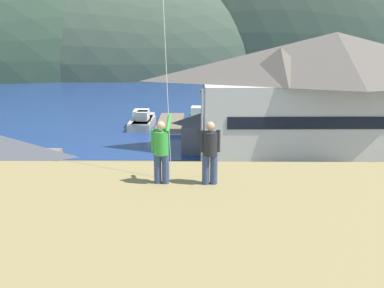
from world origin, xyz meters
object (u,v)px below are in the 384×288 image
object	(u,v)px
moored_boat_wharfside	(144,122)
person_kite_flyer	(161,150)
parked_car_mid_row_far	(57,234)
parked_car_corner_spot	(163,253)
person_companion	(210,151)
parking_light_pole	(202,133)
storage_shed_waterside	(210,130)
parked_car_front_row_red	(336,243)
parked_car_front_row_end	(91,199)
moored_boat_inner_slip	(142,120)
parked_car_mid_row_near	(367,197)
parked_car_back_row_left	(210,199)
wharf_dock	(171,123)
harbor_lodge	(333,89)
moored_boat_outer_mooring	(197,117)
parked_car_back_row_right	(292,195)

from	to	relation	value
moored_boat_wharfside	person_kite_flyer	size ratio (longest dim) A/B	3.44
parked_car_mid_row_far	parked_car_corner_spot	distance (m)	5.96
person_companion	parking_light_pole	bearing A→B (deg)	89.87
storage_shed_waterside	parked_car_mid_row_far	distance (m)	21.92
parked_car_front_row_red	parked_car_front_row_end	bearing A→B (deg)	157.85
parking_light_pole	parked_car_mid_row_far	bearing A→B (deg)	-129.32
moored_boat_inner_slip	parked_car_corner_spot	bearing A→B (deg)	-80.96
moored_boat_inner_slip	parked_car_mid_row_near	world-z (taller)	moored_boat_inner_slip
storage_shed_waterside	parked_car_back_row_left	xyz separation A→B (m)	(-0.45, -15.16, -1.09)
wharf_dock	moored_boat_wharfside	bearing A→B (deg)	-157.69
parking_light_pole	person_companion	world-z (taller)	person_companion
moored_boat_wharfside	person_kite_flyer	world-z (taller)	person_kite_flyer
storage_shed_waterside	parked_car_front_row_red	xyz separation A→B (m)	(5.71, -20.88, -1.09)
storage_shed_waterside	parked_car_mid_row_near	xyz separation A→B (m)	(9.71, -14.75, -1.09)
harbor_lodge	wharf_dock	xyz separation A→B (m)	(-16.66, 11.41, -5.79)
harbor_lodge	parked_car_mid_row_near	xyz separation A→B (m)	(-2.33, -15.56, -5.07)
moored_boat_outer_mooring	parking_light_pole	distance (m)	25.38
moored_boat_outer_mooring	storage_shed_waterside	bearing A→B (deg)	-85.11
wharf_dock	moored_boat_outer_mooring	world-z (taller)	moored_boat_outer_mooring
wharf_dock	parking_light_pole	bearing A→B (deg)	-80.87
moored_boat_wharfside	parked_car_mid_row_far	world-z (taller)	moored_boat_wharfside
parked_car_mid_row_far	parked_car_mid_row_near	world-z (taller)	same
moored_boat_inner_slip	moored_boat_outer_mooring	bearing A→B (deg)	19.40
person_kite_flyer	parked_car_front_row_end	bearing A→B (deg)	112.78
person_companion	parked_car_mid_row_far	bearing A→B (deg)	130.78
storage_shed_waterside	parked_car_mid_row_near	size ratio (longest dim) A/B	1.43
moored_boat_outer_mooring	moored_boat_inner_slip	world-z (taller)	same
parked_car_front_row_end	parked_car_corner_spot	bearing A→B (deg)	-52.63
harbor_lodge	person_companion	distance (m)	32.56
parked_car_back_row_left	wharf_dock	bearing A→B (deg)	98.67
wharf_dock	parked_car_back_row_left	world-z (taller)	parked_car_back_row_left
moored_boat_wharfside	moored_boat_inner_slip	world-z (taller)	same
harbor_lodge	parking_light_pole	world-z (taller)	harbor_lodge
parked_car_front_row_end	person_kite_flyer	world-z (taller)	person_kite_flyer
wharf_dock	parked_car_back_row_right	size ratio (longest dim) A/B	2.38
storage_shed_waterside	person_companion	size ratio (longest dim) A/B	3.46
moored_boat_wharfside	moored_boat_outer_mooring	bearing A→B (deg)	27.61
wharf_dock	person_kite_flyer	distance (m)	41.93
harbor_lodge	moored_boat_wharfside	xyz separation A→B (m)	(-19.99, 10.04, -5.42)
parked_car_mid_row_far	person_kite_flyer	size ratio (longest dim) A/B	2.34
moored_boat_outer_mooring	person_kite_flyer	bearing A→B (deg)	-91.40
moored_boat_inner_slip	parked_car_front_row_end	size ratio (longest dim) A/B	1.95
harbor_lodge	moored_boat_outer_mooring	distance (m)	19.73
parked_car_back_row_left	person_companion	distance (m)	15.51
harbor_lodge	parked_car_front_row_red	world-z (taller)	harbor_lodge
moored_boat_inner_slip	parked_car_mid_row_far	distance (m)	32.01
moored_boat_wharfside	parked_car_corner_spot	xyz separation A→B (m)	(5.03, -32.79, 0.34)
moored_boat_inner_slip	parked_car_mid_row_near	bearing A→B (deg)	-55.92
parked_car_corner_spot	parking_light_pole	distance (m)	11.82
harbor_lodge	storage_shed_waterside	distance (m)	12.70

